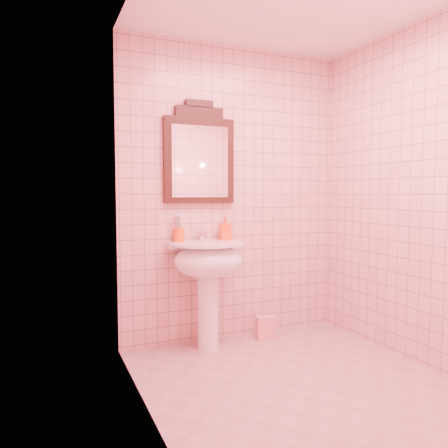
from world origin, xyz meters
name	(u,v)px	position (x,y,z in m)	size (l,w,h in m)	color
floor	(302,386)	(0.00, 0.00, 0.00)	(2.20, 2.20, 0.00)	tan
back_wall	(233,194)	(0.00, 1.10, 1.25)	(2.00, 0.02, 2.50)	beige
pedestal_sink	(208,268)	(-0.32, 0.87, 0.66)	(0.58, 0.58, 0.86)	white
faucet	(202,234)	(-0.32, 1.01, 0.92)	(0.04, 0.16, 0.11)	white
mirror	(199,156)	(-0.32, 1.07, 1.56)	(0.60, 0.06, 0.84)	black
toothbrush_cup	(179,235)	(-0.51, 1.04, 0.92)	(0.09, 0.09, 0.21)	#EF5914
soap_dispenser	(225,228)	(-0.11, 1.02, 0.96)	(0.09, 0.09, 0.20)	#F74B14
towel	(265,328)	(0.22, 0.91, 0.10)	(0.16, 0.11, 0.19)	pink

